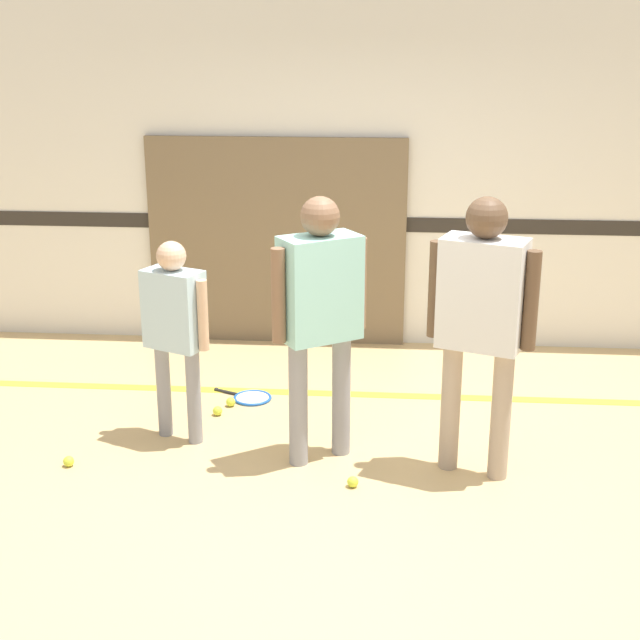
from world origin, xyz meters
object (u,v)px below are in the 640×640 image
Objects in this scene: racket_spare_on_floor at (250,397)px; tennis_ball_near_instructor at (353,482)px; person_student_right at (481,308)px; person_student_left at (175,320)px; tennis_ball_stray_left at (69,461)px; tennis_ball_by_spare_racket at (231,402)px; tennis_ball_stray_right at (218,411)px; person_instructor at (320,302)px.

tennis_ball_near_instructor is at bearing 146.72° from racket_spare_on_floor.
racket_spare_on_floor is at bearing -13.06° from person_student_right.
person_student_right reaches higher than person_student_left.
tennis_ball_stray_left is at bearing -119.43° from person_student_left.
tennis_ball_stray_right is (-0.06, -0.16, 0.00)m from tennis_ball_by_spare_racket.
racket_spare_on_floor is 7.42× the size of tennis_ball_stray_right.
tennis_ball_stray_right is at bearing 136.21° from tennis_ball_near_instructor.
person_student_left is at bearing 86.50° from racket_spare_on_floor.
racket_spare_on_floor is 7.42× the size of tennis_ball_stray_left.
person_instructor reaches higher than person_student_left.
person_student_right reaches higher than person_instructor.
tennis_ball_near_instructor is (1.15, -0.57, -0.78)m from person_student_left.
person_student_right is 25.41× the size of tennis_ball_by_spare_racket.
person_instructor is at bearing 147.19° from racket_spare_on_floor.
tennis_ball_by_spare_racket is (-0.92, 1.10, 0.00)m from tennis_ball_near_instructor.
tennis_ball_by_spare_racket is at bearing 129.84° from tennis_ball_near_instructor.
tennis_ball_stray_left is at bearing -133.09° from tennis_ball_stray_right.
person_student_left is at bearing 10.69° from person_student_right.
person_instructor is at bearing -46.68° from tennis_ball_by_spare_racket.
tennis_ball_stray_left is at bearing 155.81° from person_instructor.
tennis_ball_stray_left is (-1.52, -0.24, -0.98)m from person_instructor.
person_student_right reaches higher than tennis_ball_by_spare_racket.
racket_spare_on_floor is at bearing 89.96° from person_instructor.
person_student_right reaches higher than tennis_ball_stray_right.
person_student_right is at bearing 19.31° from tennis_ball_near_instructor.
person_student_right is 3.42× the size of racket_spare_on_floor.
person_instructor is 0.98× the size of person_student_right.
tennis_ball_stray_right is at bearing 46.91° from tennis_ball_stray_left.
person_instructor is 24.92× the size of tennis_ball_stray_right.
tennis_ball_by_spare_racket reaches higher than racket_spare_on_floor.
tennis_ball_stray_right is at bearing -111.90° from tennis_ball_by_spare_racket.
person_instructor is at bearing -37.31° from tennis_ball_stray_right.
person_student_left is 2.69× the size of racket_spare_on_floor.
tennis_ball_stray_right reaches higher than racket_spare_on_floor.
racket_spare_on_floor is (-0.58, 0.88, -1.01)m from person_instructor.
tennis_ball_by_spare_racket is 0.17m from tennis_ball_stray_right.
person_student_right is at bearing 170.63° from racket_spare_on_floor.
tennis_ball_near_instructor and tennis_ball_stray_left have the same top height.
tennis_ball_by_spare_racket and tennis_ball_stray_right have the same top height.
tennis_ball_by_spare_racket is (-1.63, 0.85, -1.00)m from person_student_right.
tennis_ball_stray_right is (0.77, 0.82, 0.00)m from tennis_ball_stray_left.
tennis_ball_stray_left is at bearing 176.08° from tennis_ball_near_instructor.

